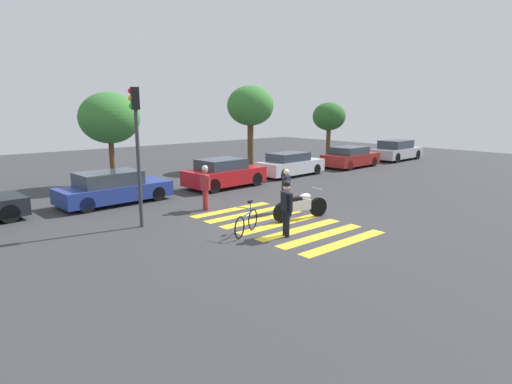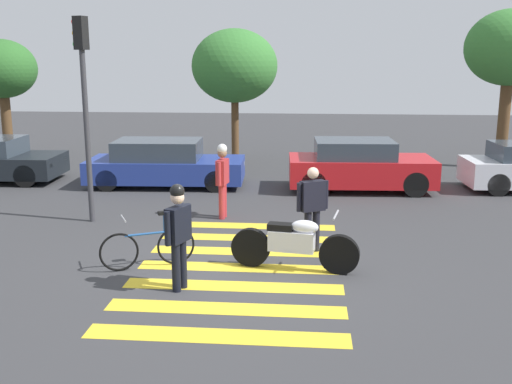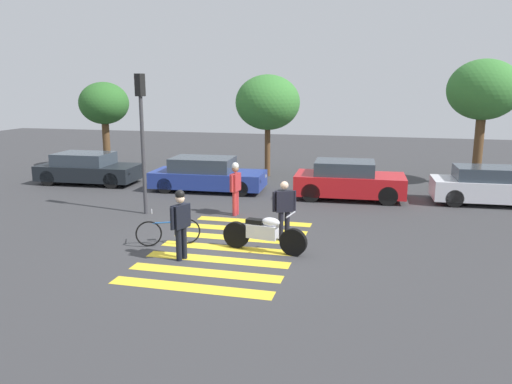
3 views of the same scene
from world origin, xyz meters
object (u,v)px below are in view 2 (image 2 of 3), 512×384
Objects in this scene: leaning_bicycle at (148,247)px; pedestrian_bystander at (222,176)px; police_motorcycle at (294,244)px; officer_on_foot at (178,230)px; car_blue_hatchback at (164,164)px; traffic_light_pole at (84,88)px; car_red_convertible at (359,166)px; officer_by_motorcycle at (312,204)px.

pedestrian_bystander reaches higher than leaning_bicycle.
leaning_bicycle is 0.89× the size of pedestrian_bystander.
leaning_bicycle is (-2.57, -0.10, -0.09)m from police_motorcycle.
officer_on_foot is 1.00× the size of pedestrian_bystander.
car_blue_hatchback is 4.69m from traffic_light_pole.
car_red_convertible is 7.79m from traffic_light_pole.
police_motorcycle is 1.19m from officer_by_motorcycle.
leaning_bicycle is 0.94× the size of officer_by_motorcycle.
police_motorcycle is 2.17m from officer_on_foot.
pedestrian_bystander reaches higher than car_red_convertible.
car_red_convertible is (3.39, 3.34, -0.32)m from pedestrian_bystander.
pedestrian_bystander is at bearing 131.67° from officer_by_motorcycle.
car_blue_hatchback is 5.60m from car_red_convertible.
car_red_convertible is (1.66, 6.70, 0.21)m from police_motorcycle.
pedestrian_bystander reaches higher than car_blue_hatchback.
car_blue_hatchback reaches higher than leaning_bicycle.
officer_by_motorcycle is 0.41× the size of car_red_convertible.
officer_on_foot is at bearing -53.53° from traffic_light_pole.
officer_by_motorcycle reaches higher than car_red_convertible.
car_red_convertible is (5.60, -0.10, 0.05)m from car_blue_hatchback.
car_red_convertible reaches higher than police_motorcycle.
police_motorcycle is 0.50× the size of car_blue_hatchback.
car_red_convertible is at bearing 31.45° from traffic_light_pole.
officer_on_foot is at bearing -149.11° from police_motorcycle.
pedestrian_bystander is at bearing 10.39° from traffic_light_pole.
car_blue_hatchback is (-4.26, 5.74, -0.30)m from officer_by_motorcycle.
car_blue_hatchback is (-1.37, 6.90, 0.25)m from leaning_bicycle.
officer_on_foot reaches higher than car_blue_hatchback.
leaning_bicycle is at bearing -54.10° from traffic_light_pole.
traffic_light_pole is at bearing -148.55° from car_red_convertible.
traffic_light_pole is (-5.01, 1.76, 2.08)m from officer_by_motorcycle.
traffic_light_pole reaches higher than police_motorcycle.
pedestrian_bystander is at bearing -135.44° from car_red_convertible.
car_red_convertible is 0.90× the size of traffic_light_pole.
police_motorcycle is 3.82m from pedestrian_bystander.
officer_by_motorcycle is at bearing 21.77° from leaning_bicycle.
traffic_light_pole is at bearing 148.99° from police_motorcycle.
traffic_light_pole is at bearing -100.64° from car_blue_hatchback.
car_blue_hatchback reaches higher than police_motorcycle.
officer_on_foot is (0.77, -0.98, 0.62)m from leaning_bicycle.
pedestrian_bystander is at bearing 89.08° from officer_on_foot.
officer_on_foot reaches higher than car_red_convertible.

